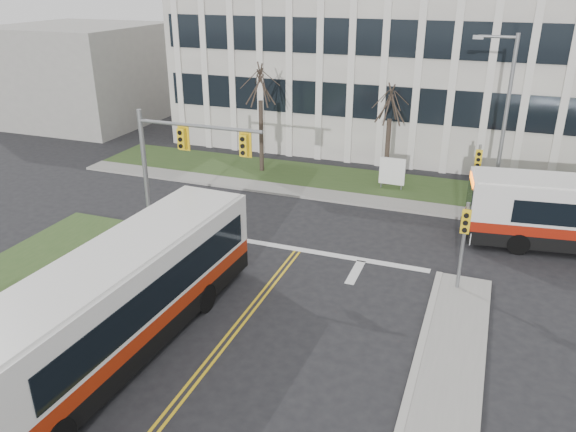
{
  "coord_description": "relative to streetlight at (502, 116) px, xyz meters",
  "views": [
    {
      "loc": [
        7.68,
        -13.83,
        11.66
      ],
      "look_at": [
        -0.22,
        7.36,
        2.0
      ],
      "focal_mm": 35.0,
      "sensor_mm": 36.0,
      "label": 1
    }
  ],
  "objects": [
    {
      "name": "ground",
      "position": [
        -8.03,
        -16.2,
        -5.19
      ],
      "size": [
        120.0,
        120.0,
        0.0
      ],
      "primitive_type": "plane",
      "color": "black",
      "rests_on": "ground"
    },
    {
      "name": "bus_main",
      "position": [
        -11.07,
        -17.39,
        -3.42
      ],
      "size": [
        3.43,
        13.41,
        3.55
      ],
      "primitive_type": null,
      "rotation": [
        0.0,
        0.0,
        -0.04
      ],
      "color": "silver",
      "rests_on": "ground"
    },
    {
      "name": "tree_left",
      "position": [
        -14.03,
        1.8,
        0.32
      ],
      "size": [
        1.8,
        1.8,
        7.7
      ],
      "color": "#42352B",
      "rests_on": "ground"
    },
    {
      "name": "building_annex",
      "position": [
        -34.03,
        9.8,
        -1.19
      ],
      "size": [
        12.0,
        12.0,
        8.0
      ],
      "primitive_type": "cube",
      "color": "#9E9B93",
      "rests_on": "ground"
    },
    {
      "name": "building_lawn",
      "position": [
        -3.03,
        1.8,
        -5.13
      ],
      "size": [
        44.0,
        5.0,
        0.12
      ],
      "primitive_type": "cube",
      "color": "#314B20",
      "rests_on": "ground"
    },
    {
      "name": "directory_sign",
      "position": [
        -5.53,
        1.3,
        -4.02
      ],
      "size": [
        1.5,
        0.12,
        2.0
      ],
      "color": "slate",
      "rests_on": "ground"
    },
    {
      "name": "sidewalk_cross",
      "position": [
        -3.03,
        -1.0,
        -5.12
      ],
      "size": [
        44.0,
        1.6,
        0.14
      ],
      "primitive_type": "cube",
      "color": "#9E9B93",
      "rests_on": "ground"
    },
    {
      "name": "mast_arm_signal",
      "position": [
        -13.65,
        -9.04,
        -0.94
      ],
      "size": [
        6.11,
        0.38,
        6.2
      ],
      "color": "slate",
      "rests_on": "ground"
    },
    {
      "name": "signal_pole_near",
      "position": [
        -0.83,
        -9.3,
        -2.69
      ],
      "size": [
        0.34,
        0.39,
        3.8
      ],
      "color": "slate",
      "rests_on": "ground"
    },
    {
      "name": "office_building",
      "position": [
        -3.03,
        13.8,
        0.81
      ],
      "size": [
        40.0,
        16.0,
        12.0
      ],
      "primitive_type": "cube",
      "color": "silver",
      "rests_on": "ground"
    },
    {
      "name": "streetlight",
      "position": [
        0.0,
        0.0,
        0.0
      ],
      "size": [
        2.15,
        0.25,
        9.2
      ],
      "color": "slate",
      "rests_on": "ground"
    },
    {
      "name": "tree_mid",
      "position": [
        -6.03,
        2.0,
        -0.31
      ],
      "size": [
        1.8,
        1.8,
        6.82
      ],
      "color": "#42352B",
      "rests_on": "ground"
    },
    {
      "name": "signal_pole_far",
      "position": [
        -0.83,
        -0.8,
        -2.69
      ],
      "size": [
        0.34,
        0.39,
        3.8
      ],
      "color": "slate",
      "rests_on": "ground"
    }
  ]
}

